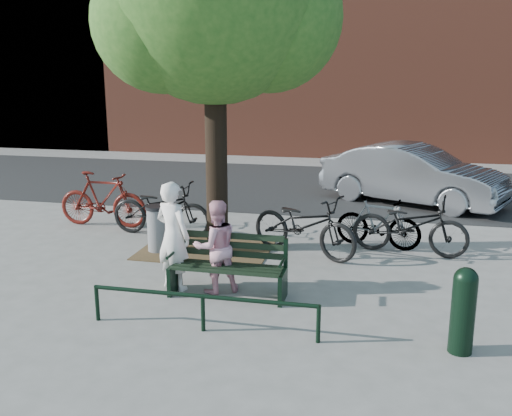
% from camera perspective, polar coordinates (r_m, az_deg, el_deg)
% --- Properties ---
extents(ground, '(90.00, 90.00, 0.00)m').
position_cam_1_polar(ground, '(8.70, -2.84, -8.78)').
color(ground, gray).
rests_on(ground, ground).
extents(dirt_pit, '(2.40, 2.00, 0.02)m').
position_cam_1_polar(dirt_pit, '(10.95, -4.84, -3.97)').
color(dirt_pit, brown).
rests_on(dirt_pit, ground).
extents(road, '(40.00, 7.00, 0.01)m').
position_cam_1_polar(road, '(16.72, 4.91, 2.20)').
color(road, black).
rests_on(road, ground).
extents(park_bench, '(1.74, 0.54, 0.97)m').
position_cam_1_polar(park_bench, '(8.60, -2.74, -5.64)').
color(park_bench, black).
rests_on(park_bench, ground).
extents(guard_railing, '(3.06, 0.06, 0.51)m').
position_cam_1_polar(guard_railing, '(7.48, -5.35, -9.33)').
color(guard_railing, black).
rests_on(guard_railing, ground).
extents(street_tree, '(4.20, 3.80, 6.50)m').
position_cam_1_polar(street_tree, '(10.41, -3.94, 19.72)').
color(street_tree, black).
rests_on(street_tree, ground).
extents(person_left, '(0.72, 0.61, 1.69)m').
position_cam_1_polar(person_left, '(8.82, -8.30, -2.76)').
color(person_left, white).
rests_on(person_left, ground).
extents(person_right, '(0.88, 0.83, 1.44)m').
position_cam_1_polar(person_right, '(8.64, -4.02, -3.88)').
color(person_right, pink).
rests_on(person_right, ground).
extents(bollard, '(0.29, 0.29, 1.07)m').
position_cam_1_polar(bollard, '(7.29, 20.03, -9.33)').
color(bollard, black).
rests_on(bollard, ground).
extents(litter_bin, '(0.43, 0.43, 0.87)m').
position_cam_1_polar(litter_bin, '(10.76, -9.79, -2.03)').
color(litter_bin, gray).
rests_on(litter_bin, ground).
extents(bicycle_a, '(2.14, 0.82, 1.11)m').
position_cam_1_polar(bicycle_a, '(11.78, -9.46, -0.08)').
color(bicycle_a, black).
rests_on(bicycle_a, ground).
extents(bicycle_b, '(2.00, 0.56, 1.20)m').
position_cam_1_polar(bicycle_b, '(12.71, -15.08, 0.85)').
color(bicycle_b, '#50110B').
rests_on(bicycle_b, ground).
extents(bicycle_c, '(2.29, 1.59, 1.14)m').
position_cam_1_polar(bicycle_c, '(10.42, 4.82, -1.68)').
color(bicycle_c, black).
rests_on(bicycle_c, ground).
extents(bicycle_d, '(1.70, 0.85, 0.99)m').
position_cam_1_polar(bicycle_d, '(11.08, 12.13, -1.41)').
color(bicycle_d, gray).
rests_on(bicycle_d, ground).
extents(bicycle_e, '(2.17, 1.02, 1.10)m').
position_cam_1_polar(bicycle_e, '(10.81, 15.16, -1.66)').
color(bicycle_e, black).
rests_on(bicycle_e, ground).
extents(parked_car, '(4.79, 3.34, 1.50)m').
position_cam_1_polar(parked_car, '(14.87, 15.38, 3.23)').
color(parked_car, slate).
rests_on(parked_car, ground).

